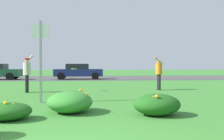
# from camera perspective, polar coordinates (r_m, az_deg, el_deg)

# --- Properties ---
(ground_plane) EXTENTS (120.00, 120.00, 0.00)m
(ground_plane) POSITION_cam_1_polar(r_m,az_deg,el_deg) (14.86, -7.92, -3.96)
(ground_plane) COLOR #387A2D
(highway_strip) EXTENTS (120.00, 9.98, 0.01)m
(highway_strip) POSITION_cam_1_polar(r_m,az_deg,el_deg) (26.36, -6.86, -1.78)
(highway_strip) COLOR #424244
(highway_strip) RESTS_ON ground
(highway_center_stripe) EXTENTS (120.00, 0.16, 0.00)m
(highway_center_stripe) POSITION_cam_1_polar(r_m,az_deg,el_deg) (26.36, -6.86, -1.77)
(highway_center_stripe) COLOR yellow
(highway_center_stripe) RESTS_ON ground
(daylily_clump_front_right) EXTENTS (1.22, 1.03, 0.58)m
(daylily_clump_front_right) POSITION_cam_1_polar(r_m,az_deg,el_deg) (6.68, 10.06, -7.66)
(daylily_clump_front_right) COLOR #1E5619
(daylily_clump_front_right) RESTS_ON ground
(daylily_clump_mid_left) EXTENTS (1.24, 1.34, 0.64)m
(daylily_clump_mid_left) POSITION_cam_1_polar(r_m,az_deg,el_deg) (7.06, -9.46, -7.10)
(daylily_clump_mid_left) COLOR #337F2D
(daylily_clump_mid_left) RESTS_ON ground
(daylily_clump_front_center) EXTENTS (1.09, 0.95, 0.47)m
(daylily_clump_front_center) POSITION_cam_1_polar(r_m,az_deg,el_deg) (6.52, -22.33, -8.58)
(daylily_clump_front_center) COLOR #1E5619
(daylily_clump_front_center) RESTS_ON ground
(sign_post_near_path) EXTENTS (0.56, 0.10, 2.83)m
(sign_post_near_path) POSITION_cam_1_polar(r_m,az_deg,el_deg) (9.11, -15.77, 3.63)
(sign_post_near_path) COLOR #93969B
(sign_post_near_path) RESTS_ON ground
(person_thrower_red_cap_gray_shirt) EXTENTS (0.46, 0.51, 1.83)m
(person_thrower_red_cap_gray_shirt) POSITION_cam_1_polar(r_m,az_deg,el_deg) (12.72, -18.61, -0.30)
(person_thrower_red_cap_gray_shirt) COLOR #B2B2B7
(person_thrower_red_cap_gray_shirt) RESTS_ON ground
(person_catcher_orange_shirt) EXTENTS (0.50, 0.51, 1.74)m
(person_catcher_orange_shirt) POSITION_cam_1_polar(r_m,az_deg,el_deg) (13.47, 10.49, -0.34)
(person_catcher_orange_shirt) COLOR orange
(person_catcher_orange_shirt) RESTS_ON ground
(frisbee_lime) EXTENTS (0.28, 0.28, 0.06)m
(frisbee_lime) POSITION_cam_1_polar(r_m,az_deg,el_deg) (12.76, -8.55, 0.23)
(frisbee_lime) COLOR #8CD133
(car_navy_center_right) EXTENTS (4.50, 2.00, 1.45)m
(car_navy_center_right) POSITION_cam_1_polar(r_m,az_deg,el_deg) (24.09, -7.60, -0.30)
(car_navy_center_right) COLOR navy
(car_navy_center_right) RESTS_ON ground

